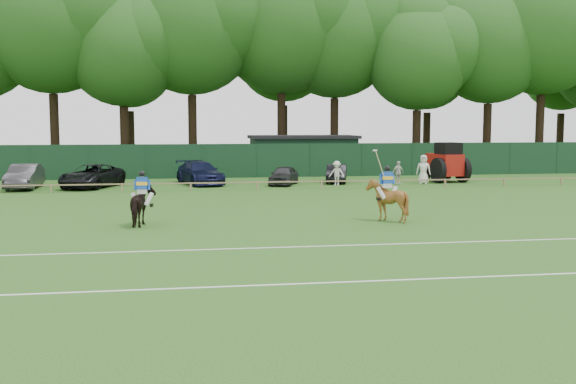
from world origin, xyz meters
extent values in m
plane|color=#1E4C14|center=(0.00, 0.00, 0.00)|extent=(160.00, 160.00, 0.00)
imported|color=black|center=(-5.08, 4.48, 0.80)|extent=(1.01, 1.96, 1.60)
imported|color=brown|center=(4.83, 4.19, 0.87)|extent=(1.41, 1.59, 1.75)
imported|color=#333335|center=(-13.05, 20.75, 0.76)|extent=(1.63, 4.60, 1.51)
imported|color=black|center=(-9.06, 20.88, 0.72)|extent=(4.08, 5.72, 1.45)
imported|color=#111536|center=(-2.33, 22.08, 0.75)|extent=(3.48, 5.57, 1.51)
imported|color=#323235|center=(3.06, 20.86, 0.62)|extent=(2.69, 3.95, 1.25)
imported|color=black|center=(6.86, 21.95, 0.62)|extent=(2.24, 3.97, 1.24)
imported|color=silver|center=(6.42, 20.03, 0.79)|extent=(1.17, 0.96, 1.58)
imported|color=beige|center=(10.50, 19.87, 0.78)|extent=(0.99, 0.69, 1.56)
imported|color=silver|center=(12.30, 20.03, 0.96)|extent=(1.09, 0.88, 1.93)
cube|color=silver|center=(-5.08, 4.48, 1.36)|extent=(0.38, 0.29, 0.18)
cube|color=#1847B1|center=(-5.08, 4.48, 1.68)|extent=(0.42, 0.33, 0.51)
cube|color=yellow|center=(-5.08, 4.48, 1.66)|extent=(0.45, 0.32, 0.18)
sphere|color=black|center=(-5.08, 4.48, 2.05)|extent=(0.25, 0.25, 0.25)
cylinder|color=silver|center=(-4.82, 4.41, 1.06)|extent=(0.42, 0.33, 0.59)
cylinder|color=silver|center=(-5.34, 4.45, 1.06)|extent=(0.42, 0.36, 0.59)
cube|color=silver|center=(4.83, 4.19, 1.48)|extent=(0.36, 0.26, 0.18)
cube|color=#1847B1|center=(4.83, 4.19, 1.80)|extent=(0.40, 0.30, 0.51)
cube|color=yellow|center=(4.83, 4.19, 1.78)|extent=(0.43, 0.29, 0.18)
sphere|color=black|center=(4.83, 4.19, 2.17)|extent=(0.25, 0.25, 0.25)
cylinder|color=silver|center=(5.09, 4.14, 1.18)|extent=(0.42, 0.33, 0.59)
cylinder|color=silver|center=(4.57, 4.14, 1.18)|extent=(0.42, 0.33, 0.59)
cylinder|color=tan|center=(4.53, 4.24, 2.35)|extent=(0.28, 0.58, 1.17)
cube|color=silver|center=(0.00, -6.00, 0.01)|extent=(60.00, 0.10, 0.01)
cube|color=silver|center=(0.00, -1.00, 0.01)|extent=(60.00, 0.10, 0.01)
cube|color=#997F5B|center=(0.00, 18.00, 0.45)|extent=(62.00, 0.08, 0.08)
cube|color=#14351E|center=(0.00, 27.00, 1.25)|extent=(92.00, 0.04, 2.50)
cube|color=#14331E|center=(6.00, 30.00, 1.40)|extent=(8.00, 4.00, 2.80)
cube|color=black|center=(6.00, 30.00, 2.92)|extent=(8.40, 4.40, 0.24)
cube|color=#9E150E|center=(14.35, 21.50, 1.18)|extent=(1.86, 2.89, 1.46)
cube|color=black|center=(14.42, 21.05, 2.20)|extent=(1.56, 1.65, 1.01)
cylinder|color=black|center=(13.53, 20.57, 0.84)|extent=(0.59, 1.72, 1.69)
cylinder|color=black|center=(15.42, 20.87, 0.84)|extent=(0.59, 1.72, 1.69)
cylinder|color=black|center=(13.35, 22.48, 0.45)|extent=(0.47, 0.94, 0.90)
cylinder|color=black|center=(15.01, 22.74, 0.45)|extent=(0.47, 0.94, 0.90)
camera|label=1|loc=(-3.55, -22.42, 4.07)|focal=42.00mm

